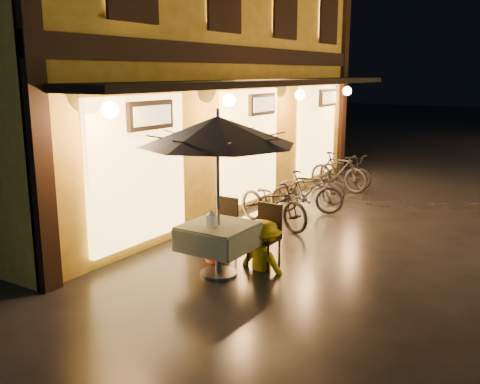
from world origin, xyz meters
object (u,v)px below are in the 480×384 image
Objects in this scene: person_yellow at (264,221)px; patio_umbrella at (217,131)px; person_orange at (214,217)px; cafe_table at (218,237)px; table_lantern at (211,218)px; bicycle_0 at (273,202)px.

patio_umbrella is at bearing 60.25° from person_yellow.
person_orange is at bearing 9.82° from person_yellow.
person_yellow is at bearing 53.49° from cafe_table.
person_orange is 0.91m from person_yellow.
table_lantern is 0.17× the size of person_yellow.
patio_umbrella is 1.62m from person_orange.
person_yellow is (0.44, 0.76, -0.17)m from table_lantern.
bicycle_0 is at bearing 101.40° from cafe_table.
bicycle_0 is (-0.98, 2.09, -0.26)m from person_yellow.
person_orange is (-0.46, 0.72, -0.23)m from table_lantern.
patio_umbrella reaches higher than table_lantern.
person_orange reaches higher than table_lantern.
cafe_table is 0.37m from table_lantern.
table_lantern is at bearing 66.89° from person_yellow.
person_yellow is at bearing 53.49° from patio_umbrella.
person_orange is at bearing 130.46° from patio_umbrella.
person_yellow is (0.44, 0.59, -1.40)m from patio_umbrella.
cafe_table is 0.75m from person_yellow.
table_lantern is (-0.00, -0.17, -1.23)m from patio_umbrella.
patio_umbrella is 3.21m from bicycle_0.
cafe_table is 0.66× the size of person_yellow.
patio_umbrella is 1.78× the size of person_orange.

